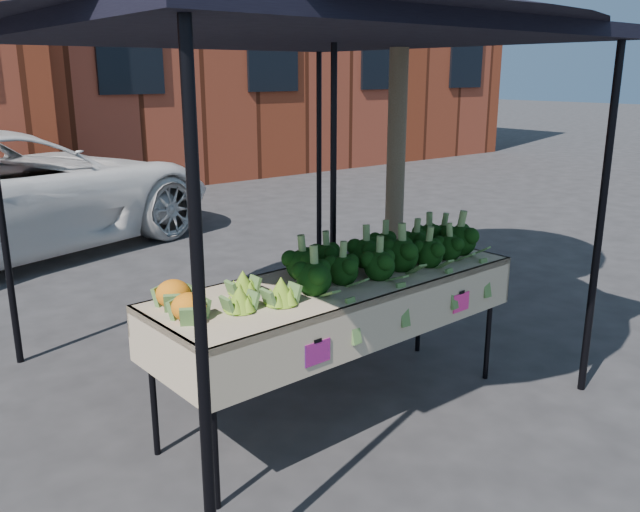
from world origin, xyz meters
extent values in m
plane|color=#262628|center=(0.00, 0.00, 0.00)|extent=(90.00, 90.00, 0.00)
cube|color=#BFAC8A|center=(0.12, 0.09, 0.45)|extent=(2.42, 0.88, 0.90)
cube|color=#F22D8C|center=(-0.40, -0.32, 0.70)|extent=(0.17, 0.01, 0.12)
cube|color=#F82F89|center=(0.80, -0.32, 0.70)|extent=(0.17, 0.01, 0.12)
ellipsoid|color=black|center=(0.51, 0.11, 1.03)|extent=(1.60, 0.57, 0.26)
ellipsoid|color=#89BF2C|center=(-0.54, 0.07, 1.00)|extent=(0.43, 0.47, 0.20)
ellipsoid|color=orange|center=(-0.91, 0.15, 0.99)|extent=(0.23, 0.43, 0.18)
camera|label=1|loc=(-2.37, -2.81, 2.11)|focal=36.95mm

